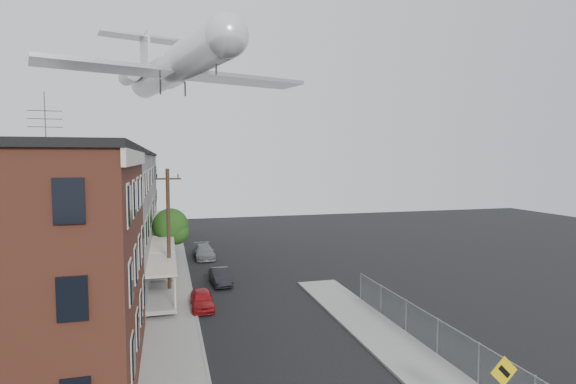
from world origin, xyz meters
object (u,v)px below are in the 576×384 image
Objects in this scene: car_mid at (220,277)px; airplane at (174,67)px; car_far at (204,252)px; utility_pole at (169,231)px; warning_sign at (503,381)px; car_near at (202,299)px; street_tree at (172,228)px.

car_mid is 18.73m from airplane.
airplane is at bearing -136.93° from car_far.
utility_pole is at bearing -151.13° from car_mid.
warning_sign is 18.64m from car_near.
airplane is at bearing 110.09° from car_mid.
car_near is at bearing -82.55° from street_tree.
street_tree reaches higher than car_mid.
car_near is (-9.20, 16.16, -1.28)m from warning_sign.
car_near is 0.14× the size of airplane.
car_near is 0.79× the size of car_far.
utility_pole is 6.06m from car_mid.
utility_pole is at bearing -107.14° from car_far.
car_mid is 9.61m from car_far.
street_tree reaches higher than car_far.
warning_sign is at bearing -74.56° from car_mid.
car_near is (1.67, -12.79, -2.84)m from street_tree.
utility_pole is 10.00m from street_tree.
airplane is at bearing -51.11° from street_tree.
warning_sign is 0.54× the size of street_tree.
street_tree is 8.74m from car_mid.
car_far is at bearing 104.25° from warning_sign.
warning_sign is 30.96m from street_tree.
car_mid is at bearing -65.17° from street_tree.
car_near is at bearing -96.76° from car_far.
airplane reaches higher than car_far.
airplane is at bearing 96.28° from car_near.
car_mid reaches higher than car_near.
car_mid is at bearing 109.04° from warning_sign.
utility_pole reaches higher than street_tree.
car_near is 0.95× the size of car_mid.
airplane is (0.72, 9.44, 13.04)m from utility_pole.
street_tree is at bearing 128.89° from airplane.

